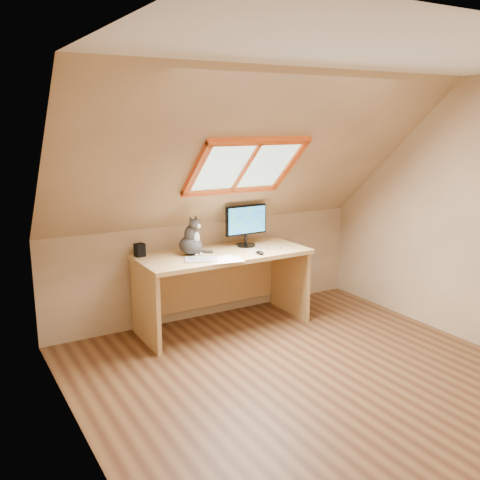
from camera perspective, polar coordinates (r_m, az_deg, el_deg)
ground at (r=4.41m, az=7.69°, el=-14.74°), size 3.50×3.50×0.00m
room_shell at (r=3.89m, az=9.16°, el=3.77°), size 3.52×3.52×2.41m
desk at (r=5.32m, az=-2.20°, el=-3.55°), size 1.68×0.73×0.77m
monitor at (r=5.39m, az=0.65°, el=1.86°), size 0.46×0.19×0.42m
cat at (r=5.09m, az=-5.22°, el=-0.07°), size 0.29×0.31×0.39m
desk_speaker at (r=5.11m, az=-10.66°, el=-1.06°), size 0.10×0.10×0.12m
graphics_tablet at (r=4.92m, az=-4.19°, el=-2.07°), size 0.36×0.31×0.01m
mouse at (r=5.11m, az=2.12°, el=-1.36°), size 0.07×0.11×0.03m
papers at (r=4.92m, az=-1.70°, el=-2.10°), size 0.33×0.27×0.00m
cables at (r=5.29m, az=2.52°, el=-1.00°), size 0.51×0.26×0.01m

